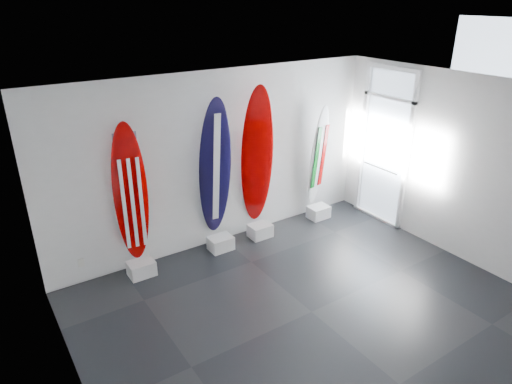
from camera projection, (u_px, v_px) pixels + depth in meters
floor at (312, 312)px, 6.34m from camera, size 6.00×6.00×0.00m
ceiling at (325, 97)px, 5.14m from camera, size 6.00×6.00×0.00m
wall_back at (220, 160)px, 7.64m from camera, size 6.00×0.00×6.00m
wall_front at (512, 326)px, 3.83m from camera, size 6.00×0.00×6.00m
wall_left at (70, 296)px, 4.21m from camera, size 0.00×5.00×5.00m
wall_right at (461, 169)px, 7.26m from camera, size 0.00×5.00×5.00m
display_block_usa at (142, 268)px, 7.12m from camera, size 0.40×0.30×0.24m
surfboard_usa at (131, 194)px, 6.71m from camera, size 0.52×0.24×2.23m
display_block_navy at (221, 243)px, 7.84m from camera, size 0.40×0.30×0.24m
surfboard_navy at (215, 169)px, 7.39m from camera, size 0.61×0.50×2.44m
display_block_swiss at (260, 231)px, 8.26m from camera, size 0.40×0.30×0.24m
surfboard_swiss at (257, 157)px, 7.78m from camera, size 0.66×0.52×2.53m
display_block_italy at (318, 212)px, 8.96m from camera, size 0.40×0.30×0.24m
surfboard_italy at (318, 157)px, 8.59m from camera, size 0.50×0.37×2.01m
wall_outlet at (81, 263)px, 6.85m from camera, size 0.09×0.02×0.13m
glass_door at (384, 149)px, 8.45m from camera, size 0.12×1.16×2.85m
balcony at (423, 180)px, 9.50m from camera, size 2.80×2.20×1.20m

